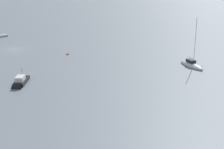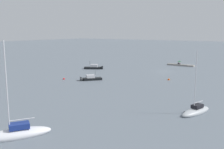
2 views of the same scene
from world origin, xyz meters
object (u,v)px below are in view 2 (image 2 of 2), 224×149
at_px(person_seated_grey_left, 180,64).
at_px(mooring_buoy_far, 64,79).
at_px(umbrella_open_green, 179,61).
at_px(motorboat_black_far, 89,79).
at_px(person_seated_dark_right, 178,64).
at_px(sailboat_grey_mid, 196,111).
at_px(motorboat_black_mid, 95,68).
at_px(sailboat_white_outer, 16,134).
at_px(mooring_buoy_mid, 169,80).

relative_size(person_seated_grey_left, mooring_buoy_far, 1.36).
xyz_separation_m(umbrella_open_green, motorboat_black_far, (9.58, 40.92, -1.33)).
xyz_separation_m(person_seated_dark_right, sailboat_grey_mid, (-22.02, 52.48, -0.45)).
height_order(motorboat_black_mid, motorboat_black_far, motorboat_black_mid).
bearing_deg(sailboat_grey_mid, person_seated_dark_right, -51.55).
bearing_deg(umbrella_open_green, person_seated_grey_left, 156.55).
relative_size(person_seated_grey_left, sailboat_white_outer, 0.06).
distance_m(person_seated_grey_left, umbrella_open_green, 0.92).
xyz_separation_m(mooring_buoy_mid, mooring_buoy_far, (23.52, 14.86, -0.01)).
relative_size(person_seated_dark_right, motorboat_black_far, 0.13).
distance_m(sailboat_grey_mid, mooring_buoy_mid, 27.69).
bearing_deg(motorboat_black_far, sailboat_white_outer, 155.65).
height_order(sailboat_grey_mid, motorboat_black_mid, sailboat_grey_mid).
relative_size(sailboat_white_outer, motorboat_black_far, 2.25).
distance_m(person_seated_grey_left, sailboat_white_outer, 74.49).
xyz_separation_m(umbrella_open_green, mooring_buoy_mid, (-7.59, 28.92, -1.56)).
bearing_deg(sailboat_grey_mid, sailboat_white_outer, 70.16).
distance_m(sailboat_grey_mid, motorboat_black_far, 33.47).
bearing_deg(mooring_buoy_far, mooring_buoy_mid, -147.71).
relative_size(person_seated_grey_left, mooring_buoy_mid, 1.21).
bearing_deg(person_seated_grey_left, sailboat_white_outer, 95.95).
xyz_separation_m(motorboat_black_mid, mooring_buoy_mid, (-28.22, 4.78, -0.27)).
distance_m(person_seated_dark_right, umbrella_open_green, 0.95).
bearing_deg(mooring_buoy_mid, mooring_buoy_far, 32.29).
bearing_deg(person_seated_dark_right, mooring_buoy_far, 71.56).
distance_m(motorboat_black_mid, motorboat_black_far, 20.08).
xyz_separation_m(sailboat_white_outer, motorboat_black_mid, (26.91, -50.23, -0.05)).
bearing_deg(person_seated_grey_left, umbrella_open_green, -22.12).
distance_m(person_seated_grey_left, mooring_buoy_mid, 29.72).
relative_size(sailboat_white_outer, mooring_buoy_mid, 20.33).
distance_m(person_seated_dark_right, motorboat_black_far, 41.72).
height_order(person_seated_dark_right, sailboat_white_outer, sailboat_white_outer).
distance_m(person_seated_grey_left, mooring_buoy_far, 46.57).
relative_size(motorboat_black_mid, mooring_buoy_far, 11.90).
relative_size(person_seated_dark_right, sailboat_white_outer, 0.06).
bearing_deg(sailboat_grey_mid, motorboat_black_mid, -18.32).
relative_size(motorboat_black_mid, motorboat_black_far, 1.18).
distance_m(person_seated_dark_right, mooring_buoy_far, 46.26).
distance_m(umbrella_open_green, motorboat_black_far, 42.04).
height_order(umbrella_open_green, mooring_buoy_far, umbrella_open_green).
height_order(person_seated_dark_right, mooring_buoy_mid, person_seated_dark_right).
xyz_separation_m(person_seated_grey_left, person_seated_dark_right, (0.56, 0.12, 0.00)).
xyz_separation_m(umbrella_open_green, sailboat_grey_mid, (-21.74, 52.73, -1.32)).
distance_m(person_seated_grey_left, motorboat_black_mid, 31.85).
relative_size(motorboat_black_far, mooring_buoy_mid, 9.03).
xyz_separation_m(person_seated_grey_left, sailboat_grey_mid, (-21.46, 52.61, -0.45)).
distance_m(umbrella_open_green, mooring_buoy_far, 46.61).
xyz_separation_m(person_seated_grey_left, sailboat_white_outer, (-6.00, 74.25, -0.37)).
distance_m(sailboat_grey_mid, motorboat_black_mid, 51.10).
xyz_separation_m(umbrella_open_green, mooring_buoy_far, (15.92, 43.78, -1.57)).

